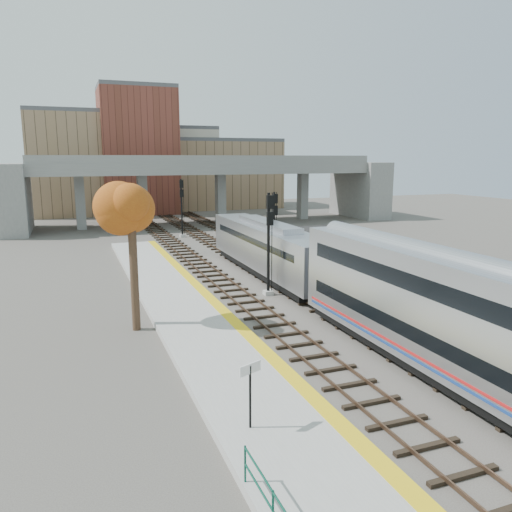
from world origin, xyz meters
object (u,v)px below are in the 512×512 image
object	(u,v)px
car_a	(337,241)
car_b	(332,232)
locomotive	(268,247)
signal_mast_near	(269,246)
car_c	(344,229)
coach	(498,335)
signal_mast_far	(182,209)
signal_mast_mid	(274,231)
tree	(131,212)

from	to	relation	value
car_a	car_b	bearing A→B (deg)	61.14
locomotive	signal_mast_near	bearing A→B (deg)	-111.51
car_c	signal_mast_near	bearing A→B (deg)	-125.02
car_a	car_b	world-z (taller)	car_a
car_c	coach	bearing A→B (deg)	-107.37
signal_mast_near	car_a	distance (m)	20.52
car_c	signal_mast_far	bearing A→B (deg)	170.28
locomotive	car_c	distance (m)	23.46
coach	signal_mast_near	bearing A→B (deg)	96.93
signal_mast_far	car_b	distance (m)	17.79
coach	signal_mast_mid	world-z (taller)	signal_mast_mid
signal_mast_mid	car_b	xyz separation A→B (m)	(12.27, 11.70, -2.40)
locomotive	car_c	xyz separation A→B (m)	(16.66, 16.45, -1.57)
car_b	coach	bearing A→B (deg)	-123.39
coach	signal_mast_far	size ratio (longest dim) A/B	3.67
car_a	car_b	size ratio (longest dim) A/B	0.97
signal_mast_far	car_a	distance (m)	18.52
locomotive	coach	xyz separation A→B (m)	(-0.00, -22.61, 0.52)
locomotive	coach	size ratio (longest dim) A/B	0.76
car_b	car_a	bearing A→B (deg)	-127.24
coach	car_c	distance (m)	42.51
coach	signal_mast_near	size ratio (longest dim) A/B	3.60
tree	car_b	xyz separation A→B (m)	(25.71, 24.45, -5.85)
locomotive	tree	world-z (taller)	tree
coach	car_b	bearing A→B (deg)	69.33
locomotive	signal_mast_far	bearing A→B (deg)	95.55
locomotive	car_b	bearing A→B (deg)	46.84
tree	signal_mast_mid	bearing A→B (deg)	43.46
signal_mast_far	car_b	bearing A→B (deg)	-21.41
car_b	signal_mast_mid	bearing A→B (deg)	-149.07
signal_mast_mid	tree	world-z (taller)	tree
locomotive	car_b	size ratio (longest dim) A/B	5.60
signal_mast_near	tree	bearing A→B (deg)	-157.32
signal_mast_near	signal_mast_mid	bearing A→B (deg)	65.11
locomotive	car_a	distance (m)	15.22
locomotive	car_b	distance (m)	20.92
signal_mast_near	tree	size ratio (longest dim) A/B	0.80
signal_mast_near	car_a	size ratio (longest dim) A/B	2.10
car_b	car_c	size ratio (longest dim) A/B	0.74
coach	signal_mast_far	world-z (taller)	signal_mast_far
signal_mast_near	signal_mast_mid	xyz separation A→B (m)	(4.10, 8.84, -0.42)
locomotive	car_a	world-z (taller)	locomotive
tree	car_a	bearing A→B (deg)	39.12
car_a	car_b	xyz separation A→B (m)	(2.56, 5.62, -0.00)
signal_mast_mid	signal_mast_far	size ratio (longest dim) A/B	0.93
signal_mast_far	coach	bearing A→B (deg)	-87.28
coach	signal_mast_near	world-z (taller)	signal_mast_near
signal_mast_mid	signal_mast_far	world-z (taller)	signal_mast_far
locomotive	tree	size ratio (longest dim) A/B	2.19
coach	signal_mast_mid	xyz separation A→B (m)	(2.00, 26.12, 0.21)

